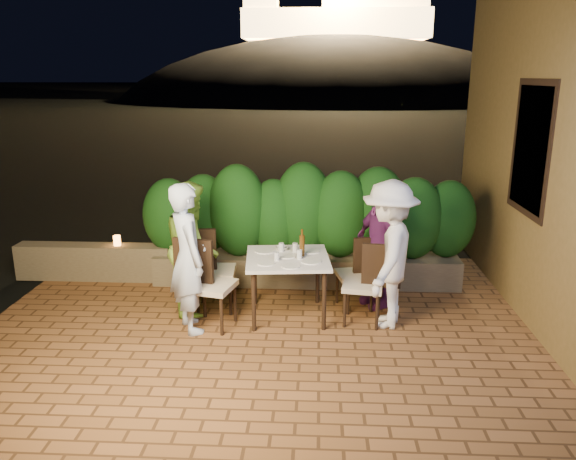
# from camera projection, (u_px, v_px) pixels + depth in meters

# --- Properties ---
(ground) EXTENTS (400.00, 400.00, 0.00)m
(ground) POSITION_uv_depth(u_px,v_px,m) (280.00, 365.00, 5.68)
(ground) COLOR black
(ground) RESTS_ON ground
(terrace_floor) EXTENTS (7.00, 6.00, 0.15)m
(terrace_floor) POSITION_uv_depth(u_px,v_px,m) (283.00, 347.00, 6.17)
(terrace_floor) COLOR brown
(terrace_floor) RESTS_ON ground
(window_pane) EXTENTS (0.08, 1.00, 1.40)m
(window_pane) POSITION_uv_depth(u_px,v_px,m) (533.00, 148.00, 6.43)
(window_pane) COLOR black
(window_pane) RESTS_ON building_wall
(window_frame) EXTENTS (0.06, 1.15, 1.55)m
(window_frame) POSITION_uv_depth(u_px,v_px,m) (533.00, 148.00, 6.43)
(window_frame) COLOR black
(window_frame) RESTS_ON building_wall
(planter) EXTENTS (4.20, 0.55, 0.40)m
(planter) POSITION_uv_depth(u_px,v_px,m) (306.00, 269.00, 7.82)
(planter) COLOR brown
(planter) RESTS_ON ground
(hedge) EXTENTS (4.00, 0.70, 1.10)m
(hedge) POSITION_uv_depth(u_px,v_px,m) (306.00, 217.00, 7.62)
(hedge) COLOR #134112
(hedge) RESTS_ON planter
(parapet) EXTENTS (2.20, 0.30, 0.50)m
(parapet) POSITION_uv_depth(u_px,v_px,m) (95.00, 262.00, 7.97)
(parapet) COLOR brown
(parapet) RESTS_ON ground
(hill) EXTENTS (52.00, 40.00, 22.00)m
(hill) POSITION_uv_depth(u_px,v_px,m) (333.00, 136.00, 64.36)
(hill) COLOR black
(hill) RESTS_ON ground
(fortress) EXTENTS (26.00, 8.00, 8.00)m
(fortress) POSITION_uv_depth(u_px,v_px,m) (336.00, 0.00, 60.47)
(fortress) COLOR #FFCC7A
(fortress) RESTS_ON hill
(dining_table) EXTENTS (1.05, 1.05, 0.75)m
(dining_table) POSITION_uv_depth(u_px,v_px,m) (288.00, 287.00, 6.69)
(dining_table) COLOR white
(dining_table) RESTS_ON ground
(plate_nw) EXTENTS (0.20, 0.20, 0.01)m
(plate_nw) POSITION_uv_depth(u_px,v_px,m) (266.00, 263.00, 6.35)
(plate_nw) COLOR white
(plate_nw) RESTS_ON dining_table
(plate_sw) EXTENTS (0.24, 0.24, 0.01)m
(plate_sw) POSITION_uv_depth(u_px,v_px,m) (265.00, 251.00, 6.79)
(plate_sw) COLOR white
(plate_sw) RESTS_ON dining_table
(plate_ne) EXTENTS (0.23, 0.23, 0.01)m
(plate_ne) POSITION_uv_depth(u_px,v_px,m) (311.00, 261.00, 6.41)
(plate_ne) COLOR white
(plate_ne) RESTS_ON dining_table
(plate_se) EXTENTS (0.22, 0.22, 0.01)m
(plate_se) POSITION_uv_depth(u_px,v_px,m) (311.00, 251.00, 6.79)
(plate_se) COLOR white
(plate_se) RESTS_ON dining_table
(plate_centre) EXTENTS (0.21, 0.21, 0.01)m
(plate_centre) POSITION_uv_depth(u_px,v_px,m) (287.00, 256.00, 6.60)
(plate_centre) COLOR white
(plate_centre) RESTS_ON dining_table
(plate_front) EXTENTS (0.21, 0.21, 0.01)m
(plate_front) POSITION_uv_depth(u_px,v_px,m) (291.00, 266.00, 6.25)
(plate_front) COLOR white
(plate_front) RESTS_ON dining_table
(glass_nw) EXTENTS (0.06, 0.06, 0.10)m
(glass_nw) POSITION_uv_depth(u_px,v_px,m) (277.00, 256.00, 6.45)
(glass_nw) COLOR silver
(glass_nw) RESTS_ON dining_table
(glass_sw) EXTENTS (0.06, 0.06, 0.11)m
(glass_sw) POSITION_uv_depth(u_px,v_px,m) (281.00, 247.00, 6.77)
(glass_sw) COLOR silver
(glass_sw) RESTS_ON dining_table
(glass_ne) EXTENTS (0.06, 0.06, 0.11)m
(glass_ne) POSITION_uv_depth(u_px,v_px,m) (299.00, 254.00, 6.51)
(glass_ne) COLOR silver
(glass_ne) RESTS_ON dining_table
(glass_se) EXTENTS (0.06, 0.06, 0.11)m
(glass_se) POSITION_uv_depth(u_px,v_px,m) (295.00, 247.00, 6.76)
(glass_se) COLOR silver
(glass_se) RESTS_ON dining_table
(beer_bottle) EXTENTS (0.06, 0.06, 0.33)m
(beer_bottle) POSITION_uv_depth(u_px,v_px,m) (302.00, 243.00, 6.58)
(beer_bottle) COLOR #4B2E0C
(beer_bottle) RESTS_ON dining_table
(bowl) EXTENTS (0.19, 0.19, 0.04)m
(bowl) POSITION_uv_depth(u_px,v_px,m) (282.00, 248.00, 6.86)
(bowl) COLOR white
(bowl) RESTS_ON dining_table
(chair_left_front) EXTENTS (0.58, 0.58, 1.03)m
(chair_left_front) POSITION_uv_depth(u_px,v_px,m) (212.00, 284.00, 6.38)
(chair_left_front) COLOR black
(chair_left_front) RESTS_ON ground
(chair_left_back) EXTENTS (0.51, 0.51, 1.03)m
(chair_left_back) POSITION_uv_depth(u_px,v_px,m) (215.00, 269.00, 6.86)
(chair_left_back) COLOR black
(chair_left_back) RESTS_ON ground
(chair_right_front) EXTENTS (0.51, 0.51, 0.97)m
(chair_right_front) POSITION_uv_depth(u_px,v_px,m) (363.00, 283.00, 6.49)
(chair_right_front) COLOR black
(chair_right_front) RESTS_ON ground
(chair_right_back) EXTENTS (0.50, 0.50, 0.90)m
(chair_right_back) POSITION_uv_depth(u_px,v_px,m) (355.00, 273.00, 6.92)
(chair_right_back) COLOR black
(chair_right_back) RESTS_ON ground
(diner_blue) EXTENTS (0.66, 0.74, 1.70)m
(diner_blue) POSITION_uv_depth(u_px,v_px,m) (188.00, 258.00, 6.23)
(diner_blue) COLOR #C1D7F8
(diner_blue) RESTS_ON ground
(diner_green) EXTENTS (0.78, 0.90, 1.61)m
(diner_green) POSITION_uv_depth(u_px,v_px,m) (192.00, 247.00, 6.78)
(diner_green) COLOR #98D442
(diner_green) RESTS_ON ground
(diner_white) EXTENTS (0.92, 1.23, 1.70)m
(diner_white) POSITION_uv_depth(u_px,v_px,m) (389.00, 255.00, 6.34)
(diner_white) COLOR white
(diner_white) RESTS_ON ground
(diner_purple) EXTENTS (0.76, 0.98, 1.55)m
(diner_purple) POSITION_uv_depth(u_px,v_px,m) (379.00, 246.00, 6.92)
(diner_purple) COLOR #6C2775
(diner_purple) RESTS_ON ground
(parapet_lamp) EXTENTS (0.10, 0.10, 0.14)m
(parapet_lamp) POSITION_uv_depth(u_px,v_px,m) (117.00, 241.00, 7.86)
(parapet_lamp) COLOR orange
(parapet_lamp) RESTS_ON parapet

